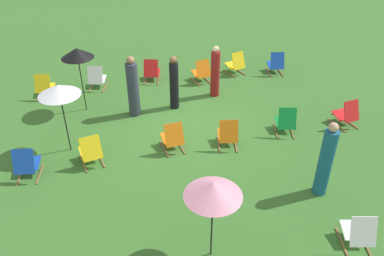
{
  "coord_description": "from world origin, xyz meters",
  "views": [
    {
      "loc": [
        1.78,
        9.57,
        6.05
      ],
      "look_at": [
        0.0,
        1.2,
        0.5
      ],
      "focal_mm": 36.65,
      "sensor_mm": 36.0,
      "label": 1
    }
  ],
  "objects_px": {
    "deckchair_12": "(286,121)",
    "deckchair_15": "(276,64)",
    "person_1": "(326,161)",
    "deckchair_9": "(45,87)",
    "deckchair_5": "(201,72)",
    "person_2": "(133,88)",
    "deckchair_6": "(97,78)",
    "deckchair_3": "(152,71)",
    "deckchair_11": "(27,164)",
    "deckchair_2": "(236,64)",
    "person_0": "(174,84)",
    "deckchair_7": "(173,138)",
    "deckchair_8": "(347,114)",
    "umbrella_2": "(213,190)",
    "deckchair_13": "(228,134)",
    "person_3": "(215,73)",
    "umbrella_0": "(59,90)",
    "deckchair_1": "(91,151)",
    "deckchair_4": "(359,233)",
    "umbrella_1": "(77,53)"
  },
  "relations": [
    {
      "from": "deckchair_15",
      "to": "deckchair_4",
      "type": "bearing_deg",
      "value": 86.48
    },
    {
      "from": "deckchair_5",
      "to": "deckchair_6",
      "type": "bearing_deg",
      "value": -15.83
    },
    {
      "from": "deckchair_3",
      "to": "umbrella_0",
      "type": "bearing_deg",
      "value": 70.38
    },
    {
      "from": "deckchair_7",
      "to": "deckchair_8",
      "type": "relative_size",
      "value": 1.0
    },
    {
      "from": "deckchair_6",
      "to": "umbrella_2",
      "type": "relative_size",
      "value": 0.48
    },
    {
      "from": "deckchair_2",
      "to": "deckchair_15",
      "type": "xyz_separation_m",
      "value": [
        -1.41,
        0.29,
        0.0
      ]
    },
    {
      "from": "deckchair_1",
      "to": "deckchair_2",
      "type": "xyz_separation_m",
      "value": [
        -5.04,
        -4.28,
        0.0
      ]
    },
    {
      "from": "deckchair_7",
      "to": "person_2",
      "type": "distance_m",
      "value": 2.22
    },
    {
      "from": "deckchair_5",
      "to": "deckchair_7",
      "type": "xyz_separation_m",
      "value": [
        1.63,
        3.72,
        0.0
      ]
    },
    {
      "from": "deckchair_4",
      "to": "deckchair_15",
      "type": "height_order",
      "value": "same"
    },
    {
      "from": "deckchair_6",
      "to": "person_2",
      "type": "relative_size",
      "value": 0.46
    },
    {
      "from": "umbrella_0",
      "to": "umbrella_2",
      "type": "height_order",
      "value": "umbrella_0"
    },
    {
      "from": "umbrella_0",
      "to": "deckchair_9",
      "type": "bearing_deg",
      "value": -74.06
    },
    {
      "from": "deckchair_13",
      "to": "person_2",
      "type": "distance_m",
      "value": 3.15
    },
    {
      "from": "deckchair_11",
      "to": "umbrella_1",
      "type": "distance_m",
      "value": 3.54
    },
    {
      "from": "deckchair_9",
      "to": "deckchair_15",
      "type": "bearing_deg",
      "value": -169.05
    },
    {
      "from": "umbrella_1",
      "to": "person_1",
      "type": "distance_m",
      "value": 7.21
    },
    {
      "from": "deckchair_2",
      "to": "umbrella_0",
      "type": "distance_m",
      "value": 6.78
    },
    {
      "from": "deckchair_9",
      "to": "person_0",
      "type": "bearing_deg",
      "value": 168.85
    },
    {
      "from": "deckchair_15",
      "to": "umbrella_2",
      "type": "bearing_deg",
      "value": 67.14
    },
    {
      "from": "deckchair_3",
      "to": "deckchair_7",
      "type": "distance_m",
      "value": 4.12
    },
    {
      "from": "deckchair_3",
      "to": "person_3",
      "type": "distance_m",
      "value": 2.38
    },
    {
      "from": "deckchair_12",
      "to": "deckchair_13",
      "type": "distance_m",
      "value": 1.75
    },
    {
      "from": "deckchair_7",
      "to": "deckchair_12",
      "type": "xyz_separation_m",
      "value": [
        -3.16,
        -0.13,
        0.0
      ]
    },
    {
      "from": "deckchair_12",
      "to": "person_3",
      "type": "distance_m",
      "value": 2.92
    },
    {
      "from": "umbrella_1",
      "to": "umbrella_2",
      "type": "bearing_deg",
      "value": 111.43
    },
    {
      "from": "person_1",
      "to": "umbrella_0",
      "type": "bearing_deg",
      "value": 47.34
    },
    {
      "from": "deckchair_7",
      "to": "umbrella_0",
      "type": "height_order",
      "value": "umbrella_0"
    },
    {
      "from": "deckchair_5",
      "to": "deckchair_6",
      "type": "xyz_separation_m",
      "value": [
        3.51,
        -0.25,
        0.0
      ]
    },
    {
      "from": "person_1",
      "to": "person_0",
      "type": "bearing_deg",
      "value": 13.98
    },
    {
      "from": "deckchair_11",
      "to": "deckchair_2",
      "type": "bearing_deg",
      "value": -138.83
    },
    {
      "from": "deckchair_12",
      "to": "deckchair_15",
      "type": "relative_size",
      "value": 1.02
    },
    {
      "from": "deckchair_7",
      "to": "person_2",
      "type": "bearing_deg",
      "value": -76.09
    },
    {
      "from": "deckchair_3",
      "to": "deckchair_11",
      "type": "bearing_deg",
      "value": 68.44
    },
    {
      "from": "deckchair_13",
      "to": "person_3",
      "type": "relative_size",
      "value": 0.5
    },
    {
      "from": "deckchair_9",
      "to": "deckchair_5",
      "type": "bearing_deg",
      "value": -169.73
    },
    {
      "from": "deckchair_1",
      "to": "person_0",
      "type": "relative_size",
      "value": 0.51
    },
    {
      "from": "deckchair_11",
      "to": "umbrella_2",
      "type": "distance_m",
      "value": 4.96
    },
    {
      "from": "person_3",
      "to": "deckchair_1",
      "type": "bearing_deg",
      "value": -13.82
    },
    {
      "from": "deckchair_8",
      "to": "deckchair_13",
      "type": "bearing_deg",
      "value": -5.65
    },
    {
      "from": "deckchair_2",
      "to": "deckchair_5",
      "type": "height_order",
      "value": "same"
    },
    {
      "from": "deckchair_15",
      "to": "person_1",
      "type": "distance_m",
      "value": 6.31
    },
    {
      "from": "deckchair_15",
      "to": "person_2",
      "type": "xyz_separation_m",
      "value": [
        5.19,
        1.82,
        0.5
      ]
    },
    {
      "from": "umbrella_1",
      "to": "person_1",
      "type": "relative_size",
      "value": 1.07
    },
    {
      "from": "deckchair_13",
      "to": "person_3",
      "type": "xyz_separation_m",
      "value": [
        -0.4,
        -2.84,
        0.43
      ]
    },
    {
      "from": "deckchair_12",
      "to": "person_1",
      "type": "bearing_deg",
      "value": 99.17
    },
    {
      "from": "person_1",
      "to": "deckchair_1",
      "type": "bearing_deg",
      "value": 51.33
    },
    {
      "from": "deckchair_2",
      "to": "deckchair_12",
      "type": "relative_size",
      "value": 1.02
    },
    {
      "from": "deckchair_5",
      "to": "person_2",
      "type": "distance_m",
      "value": 3.02
    },
    {
      "from": "deckchair_6",
      "to": "deckchair_3",
      "type": "bearing_deg",
      "value": -161.14
    }
  ]
}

